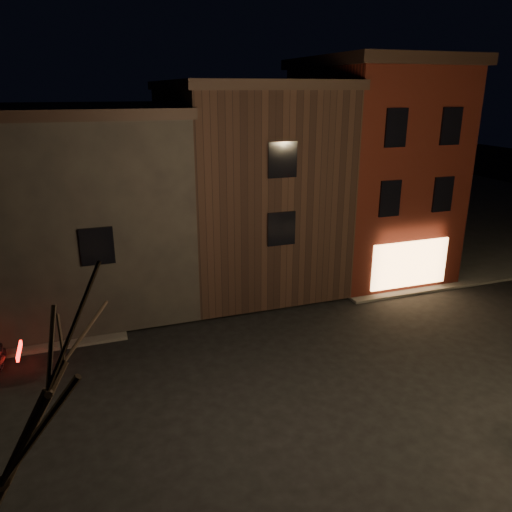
{
  "coord_description": "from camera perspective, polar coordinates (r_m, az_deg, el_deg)",
  "views": [
    {
      "loc": [
        -6.02,
        -12.83,
        9.18
      ],
      "look_at": [
        -0.14,
        3.93,
        3.2
      ],
      "focal_mm": 35.0,
      "sensor_mm": 36.0,
      "label": 1
    }
  ],
  "objects": [
    {
      "name": "row_building_b",
      "position": [
        23.82,
        -18.38,
        5.92
      ],
      "size": [
        7.8,
        10.3,
        8.4
      ],
      "color": "black",
      "rests_on": "ground"
    },
    {
      "name": "corner_building",
      "position": [
        26.61,
        12.88,
        9.98
      ],
      "size": [
        6.5,
        8.5,
        10.5
      ],
      "color": "#43130C",
      "rests_on": "ground"
    },
    {
      "name": "sidewalk_far_right",
      "position": [
        42.87,
        18.69,
        5.34
      ],
      "size": [
        30.0,
        30.0,
        0.12
      ],
      "primitive_type": "cube",
      "color": "#2D2B28",
      "rests_on": "ground"
    },
    {
      "name": "ground",
      "position": [
        16.88,
        5.02,
        -14.42
      ],
      "size": [
        120.0,
        120.0,
        0.0
      ],
      "primitive_type": "plane",
      "color": "black",
      "rests_on": "ground"
    },
    {
      "name": "row_building_a",
      "position": [
        24.89,
        -1.47,
        8.54
      ],
      "size": [
        7.3,
        10.3,
        9.4
      ],
      "color": "black",
      "rests_on": "ground"
    }
  ]
}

